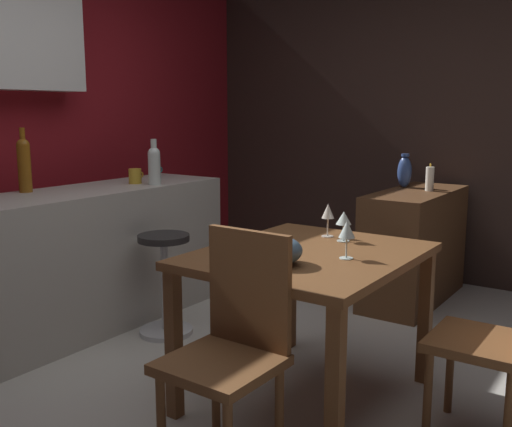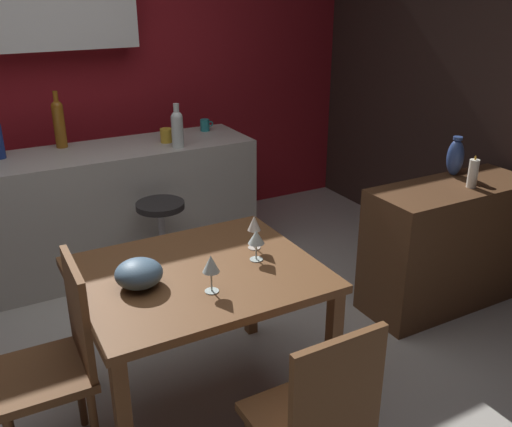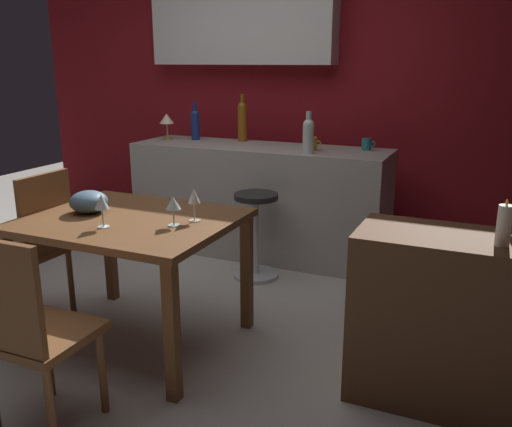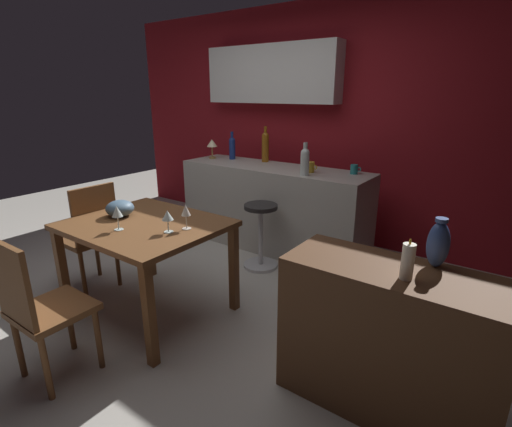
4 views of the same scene
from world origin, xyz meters
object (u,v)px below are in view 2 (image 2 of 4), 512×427
cup_teal (205,125)px  chair_by_doorway (316,420)px  bar_stool (163,244)px  wine_glass_left (254,224)px  wine_bottle_amber (59,122)px  wine_glass_center (256,238)px  fruit_bowl (139,273)px  cup_mustard (166,135)px  vase_ceramic_blue (455,157)px  wine_glass_right (211,265)px  wine_bottle_clear (177,127)px  pillar_candle_tall (473,173)px  sideboard_cabinet (446,245)px  chair_near_window (57,359)px  dining_table (198,288)px

cup_teal → chair_by_doorway: bearing=-105.9°
bar_stool → chair_by_doorway: bearing=-93.7°
wine_glass_left → cup_teal: cup_teal is taller
wine_bottle_amber → wine_glass_center: bearing=-75.0°
fruit_bowl → cup_mustard: size_ratio=1.73×
fruit_bowl → cup_teal: cup_teal is taller
bar_stool → fruit_bowl: 1.35m
cup_mustard → vase_ceramic_blue: size_ratio=0.48×
wine_glass_left → wine_glass_right: wine_glass_left is taller
cup_teal → vase_ceramic_blue: bearing=-55.6°
wine_bottle_clear → fruit_bowl: bearing=-117.5°
pillar_candle_tall → wine_bottle_clear: bearing=132.9°
bar_stool → pillar_candle_tall: bearing=-34.5°
wine_bottle_clear → cup_mustard: size_ratio=2.54×
wine_bottle_amber → vase_ceramic_blue: wine_bottle_amber is taller
wine_bottle_amber → sideboard_cabinet: bearing=-41.4°
wine_glass_right → wine_bottle_clear: size_ratio=0.56×
vase_ceramic_blue → sideboard_cabinet: bearing=-133.4°
chair_near_window → wine_glass_center: size_ratio=6.11×
chair_by_doorway → bar_stool: (0.13, 2.01, -0.15)m
wine_bottle_amber → fruit_bowl: bearing=-91.8°
vase_ceramic_blue → bar_stool: bearing=152.4°
cup_teal → wine_bottle_clear: bearing=-136.9°
fruit_bowl → cup_mustard: (0.76, 1.66, 0.15)m
wine_glass_right → cup_teal: bearing=66.6°
sideboard_cabinet → chair_by_doorway: (-1.68, -0.97, 0.08)m
dining_table → cup_mustard: (0.48, 1.65, 0.30)m
wine_bottle_amber → cup_mustard: bearing=-18.4°
dining_table → wine_bottle_amber: wine_bottle_amber is taller
chair_by_doorway → bar_stool: size_ratio=1.43×
wine_glass_right → cup_mustard: size_ratio=1.43×
dining_table → cup_teal: 2.04m
dining_table → sideboard_cabinet: bearing=3.8°
fruit_bowl → wine_glass_right: bearing=-37.5°
bar_stool → wine_bottle_clear: 0.82m
wine_glass_center → bar_stool: bearing=93.2°
wine_glass_left → vase_ceramic_blue: (1.58, 0.19, 0.07)m
wine_bottle_clear → vase_ceramic_blue: bearing=-40.6°
bar_stool → cup_mustard: bearing=63.2°
bar_stool → wine_bottle_amber: wine_bottle_amber is taller
chair_near_window → chair_by_doorway: size_ratio=1.03×
wine_bottle_amber → bar_stool: bearing=-58.2°
fruit_bowl → wine_bottle_amber: 1.91m
wine_glass_center → cup_mustard: size_ratio=1.27×
bar_stool → dining_table: bearing=-101.2°
dining_table → chair_near_window: size_ratio=1.17×
wine_glass_left → cup_mustard: 1.57m
wine_glass_right → pillar_candle_tall: size_ratio=0.87×
bar_stool → wine_glass_left: wine_glass_left is taller
chair_near_window → bar_stool: 1.52m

